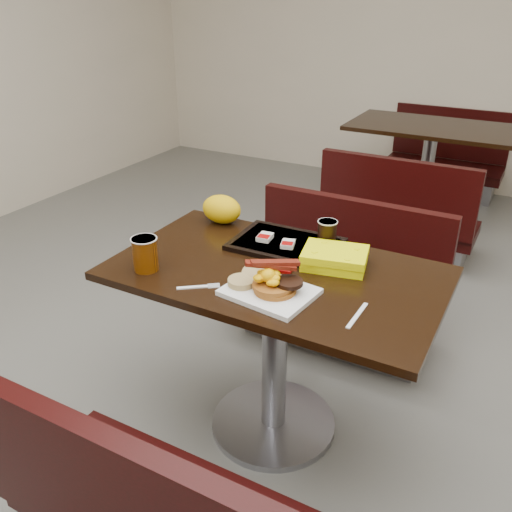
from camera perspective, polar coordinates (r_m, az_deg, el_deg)
The scene contains 26 objects.
floor at distance 2.43m, azimuth 1.81°, elevation -17.29°, with size 6.00×7.00×0.01m, color slate.
wall_back at distance 5.14m, azimuth 21.44°, elevation 21.74°, with size 6.00×0.01×2.80m, color beige.
table_near at distance 2.18m, azimuth 1.96°, elevation -10.17°, with size 1.20×0.70×0.75m, color black, non-canonical shape.
bench_near_s at distance 1.76m, azimuth -9.23°, elevation -22.50°, with size 1.00×0.46×0.72m, color black, non-canonical shape.
bench_near_n at distance 2.74m, azimuth 8.57°, elevation -2.61°, with size 1.00×0.46×0.72m, color black, non-canonical shape.
table_far at distance 4.44m, azimuth 17.41°, elevation 8.21°, with size 1.20×0.70×0.75m, color black, non-canonical shape.
bench_far_s at distance 3.80m, azimuth 15.04°, elevation 5.23°, with size 1.00×0.46×0.72m, color black, non-canonical shape.
bench_far_n at distance 5.11m, azimuth 19.15°, elevation 10.09°, with size 1.00×0.46×0.72m, color black, non-canonical shape.
platter at distance 1.83m, azimuth 1.43°, elevation -3.79°, with size 0.29×0.22×0.02m, color white.
pancake_stack at distance 1.81m, azimuth 2.01°, elevation -3.28°, with size 0.14×0.14×0.03m, color #A44B1B.
sausage_patty at distance 1.79m, azimuth 3.54°, elevation -2.77°, with size 0.09×0.09×0.01m, color black.
scrambled_eggs at distance 1.79m, azimuth 1.27°, elevation -2.17°, with size 0.09×0.08×0.05m, color #F5C204.
bacon_strips at distance 1.79m, azimuth 1.56°, elevation -0.90°, with size 0.17×0.07×0.01m, color #460905, non-canonical shape.
muffin_bottom at distance 1.85m, azimuth -1.54°, elevation -2.71°, with size 0.09×0.09×0.02m, color tan.
muffin_top at distance 1.88m, azimuth -0.04°, elevation -1.70°, with size 0.10×0.10×0.02m, color tan.
coffee_cup_near at distance 2.00m, azimuth -11.55°, elevation 0.20°, with size 0.09×0.09×0.13m, color #924205.
fork at distance 1.88m, azimuth -6.71°, elevation -3.28°, with size 0.15×0.03×0.00m, color white, non-canonical shape.
knife at distance 1.74m, azimuth 10.57°, elevation -6.14°, with size 0.17×0.01×0.00m, color white.
condiment_syrup at distance 2.08m, azimuth 2.14°, elevation 0.09°, with size 0.04×0.03×0.01m, color #9D5B06.
condiment_ketchup at distance 1.97m, azimuth 3.12°, elevation -1.51°, with size 0.04×0.03×0.01m, color #8C0504.
tray at distance 2.16m, azimuth 3.18°, elevation 1.27°, with size 0.42×0.30×0.02m, color black.
hashbrown_sleeve_left at distance 2.17m, azimuth 0.95°, elevation 1.99°, with size 0.05×0.07×0.02m, color silver.
hashbrown_sleeve_right at distance 2.12m, azimuth 3.36°, elevation 1.27°, with size 0.05×0.07×0.02m, color silver.
coffee_cup_far at distance 2.12m, azimuth 7.46°, elevation 2.40°, with size 0.07×0.07×0.10m, color black.
clamshell at distance 2.02m, azimuth 8.26°, elevation -0.23°, with size 0.23×0.17×0.06m, color #F6F704.
paper_bag at distance 2.37m, azimuth -3.62°, elevation 4.93°, with size 0.18×0.13×0.12m, color #FBB508.
Camera 1 is at (0.77, -1.57, 1.68)m, focal length 38.13 mm.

